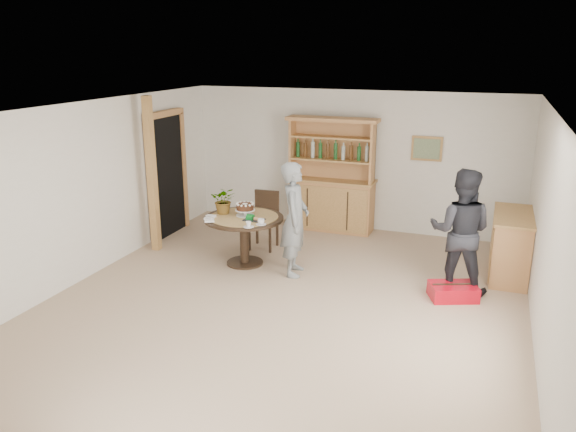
{
  "coord_description": "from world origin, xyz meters",
  "views": [
    {
      "loc": [
        2.35,
        -6.25,
        3.21
      ],
      "look_at": [
        -0.12,
        0.47,
        1.05
      ],
      "focal_mm": 35.0,
      "sensor_mm": 36.0,
      "label": 1
    }
  ],
  "objects_px": {
    "hutch": "(332,193)",
    "sideboard": "(511,245)",
    "teen_boy": "(295,219)",
    "adult_person": "(460,231)",
    "dining_chair": "(265,216)",
    "red_suitcase": "(453,291)",
    "dining_table": "(244,226)"
  },
  "relations": [
    {
      "from": "hutch",
      "to": "sideboard",
      "type": "xyz_separation_m",
      "value": [
        3.04,
        -1.24,
        -0.22
      ]
    },
    {
      "from": "dining_table",
      "to": "adult_person",
      "type": "height_order",
      "value": "adult_person"
    },
    {
      "from": "sideboard",
      "to": "dining_chair",
      "type": "xyz_separation_m",
      "value": [
        -3.81,
        -0.05,
        0.06
      ]
    },
    {
      "from": "dining_table",
      "to": "teen_boy",
      "type": "relative_size",
      "value": 0.72
    },
    {
      "from": "dining_table",
      "to": "teen_boy",
      "type": "bearing_deg",
      "value": -6.71
    },
    {
      "from": "sideboard",
      "to": "teen_boy",
      "type": "relative_size",
      "value": 0.75
    },
    {
      "from": "dining_table",
      "to": "red_suitcase",
      "type": "relative_size",
      "value": 1.7
    },
    {
      "from": "hutch",
      "to": "sideboard",
      "type": "height_order",
      "value": "hutch"
    },
    {
      "from": "teen_boy",
      "to": "adult_person",
      "type": "relative_size",
      "value": 0.98
    },
    {
      "from": "hutch",
      "to": "teen_boy",
      "type": "distance_m",
      "value": 2.23
    },
    {
      "from": "dining_chair",
      "to": "teen_boy",
      "type": "height_order",
      "value": "teen_boy"
    },
    {
      "from": "adult_person",
      "to": "teen_boy",
      "type": "bearing_deg",
      "value": 7.35
    },
    {
      "from": "adult_person",
      "to": "dining_table",
      "type": "bearing_deg",
      "value": 4.3
    },
    {
      "from": "dining_chair",
      "to": "teen_boy",
      "type": "distance_m",
      "value": 1.3
    },
    {
      "from": "hutch",
      "to": "teen_boy",
      "type": "bearing_deg",
      "value": -87.91
    },
    {
      "from": "dining_chair",
      "to": "teen_boy",
      "type": "bearing_deg",
      "value": -49.87
    },
    {
      "from": "dining_table",
      "to": "red_suitcase",
      "type": "height_order",
      "value": "dining_table"
    },
    {
      "from": "sideboard",
      "to": "adult_person",
      "type": "bearing_deg",
      "value": -130.24
    },
    {
      "from": "dining_chair",
      "to": "red_suitcase",
      "type": "relative_size",
      "value": 1.34
    },
    {
      "from": "red_suitcase",
      "to": "hutch",
      "type": "bearing_deg",
      "value": 113.37
    },
    {
      "from": "sideboard",
      "to": "red_suitcase",
      "type": "distance_m",
      "value": 1.33
    },
    {
      "from": "dining_chair",
      "to": "red_suitcase",
      "type": "height_order",
      "value": "dining_chair"
    },
    {
      "from": "sideboard",
      "to": "teen_boy",
      "type": "xyz_separation_m",
      "value": [
        -2.96,
        -0.98,
        0.36
      ]
    },
    {
      "from": "adult_person",
      "to": "sideboard",
      "type": "bearing_deg",
      "value": -127.41
    },
    {
      "from": "hutch",
      "to": "adult_person",
      "type": "xyz_separation_m",
      "value": [
        2.36,
        -2.04,
        0.17
      ]
    },
    {
      "from": "dining_chair",
      "to": "red_suitcase",
      "type": "bearing_deg",
      "value": -20.62
    },
    {
      "from": "dining_chair",
      "to": "adult_person",
      "type": "relative_size",
      "value": 0.55
    },
    {
      "from": "sideboard",
      "to": "red_suitcase",
      "type": "bearing_deg",
      "value": -122.64
    },
    {
      "from": "teen_boy",
      "to": "sideboard",
      "type": "bearing_deg",
      "value": -83.19
    },
    {
      "from": "teen_boy",
      "to": "adult_person",
      "type": "bearing_deg",
      "value": -97.02
    },
    {
      "from": "dining_table",
      "to": "adult_person",
      "type": "bearing_deg",
      "value": 1.47
    },
    {
      "from": "sideboard",
      "to": "dining_table",
      "type": "height_order",
      "value": "sideboard"
    }
  ]
}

